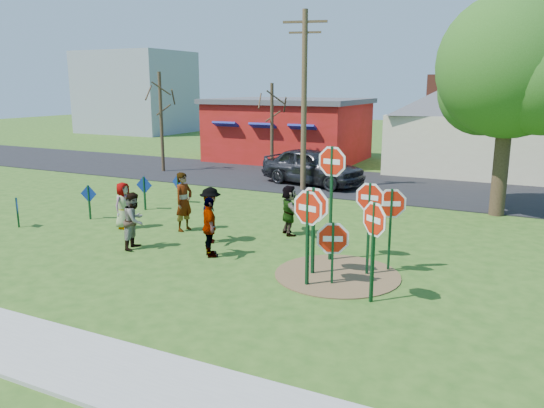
{
  "coord_description": "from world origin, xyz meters",
  "views": [
    {
      "loc": [
        8.66,
        -13.22,
        4.75
      ],
      "look_at": [
        1.63,
        1.04,
        1.17
      ],
      "focal_mm": 35.0,
      "sensor_mm": 36.0,
      "label": 1
    }
  ],
  "objects": [
    {
      "name": "road",
      "position": [
        0.0,
        11.5,
        0.02
      ],
      "size": [
        120.0,
        7.5,
        0.04
      ],
      "primitive_type": "cube",
      "color": "black",
      "rests_on": "ground"
    },
    {
      "name": "ground",
      "position": [
        0.0,
        0.0,
        0.0
      ],
      "size": [
        120.0,
        120.0,
        0.0
      ],
      "primitive_type": "plane",
      "color": "#285016",
      "rests_on": "ground"
    },
    {
      "name": "bare_tree_west",
      "position": [
        -9.77,
        10.44,
        3.52
      ],
      "size": [
        1.8,
        1.8,
        5.44
      ],
      "color": "#382819",
      "rests_on": "ground"
    },
    {
      "name": "sidewalk",
      "position": [
        0.0,
        -7.2,
        0.04
      ],
      "size": [
        22.0,
        1.8,
        0.08
      ],
      "primitive_type": "cube",
      "color": "#9E9E99",
      "rests_on": "ground"
    },
    {
      "name": "stop_sign_c",
      "position": [
        5.17,
        -0.64,
        1.77
      ],
      "size": [
        1.0,
        0.07,
        2.52
      ],
      "rotation": [
        0.0,
        0.0,
        -0.06
      ],
      "color": "#0F3A1D",
      "rests_on": "ground"
    },
    {
      "name": "stop_sign_a",
      "position": [
        4.07,
        -2.0,
        1.72
      ],
      "size": [
        1.1,
        0.31,
        2.49
      ],
      "rotation": [
        0.0,
        0.0,
        -0.26
      ],
      "color": "#0F3A1D",
      "rests_on": "ground"
    },
    {
      "name": "person_c",
      "position": [
        -1.65,
        -1.46,
        0.85
      ],
      "size": [
        0.81,
        0.94,
        1.69
      ],
      "primitive_type": "imported",
      "rotation": [
        0.0,
        0.0,
        1.79
      ],
      "color": "#8F5F3F",
      "rests_on": "ground"
    },
    {
      "name": "person_e",
      "position": [
        0.76,
        -1.15,
        0.86
      ],
      "size": [
        0.99,
        1.02,
        1.71
      ],
      "primitive_type": "imported",
      "rotation": [
        0.0,
        0.0,
        2.31
      ],
      "color": "#522C58",
      "rests_on": "ground"
    },
    {
      "name": "blue_diamond_a",
      "position": [
        -6.82,
        -1.37,
        0.64
      ],
      "size": [
        0.5,
        0.32,
        1.04
      ],
      "rotation": [
        0.0,
        0.0,
        -0.56
      ],
      "color": "#0F3A1D",
      "rests_on": "ground"
    },
    {
      "name": "leafy_tree",
      "position": [
        7.81,
        7.74,
        5.13
      ],
      "size": [
        5.61,
        5.12,
        7.97
      ],
      "color": "#382819",
      "rests_on": "ground"
    },
    {
      "name": "blue_diamond_d",
      "position": [
        -4.19,
        4.16,
        0.73
      ],
      "size": [
        0.64,
        0.14,
        1.19
      ],
      "rotation": [
        0.0,
        0.0,
        -0.2
      ],
      "color": "#0F3A1D",
      "rests_on": "ground"
    },
    {
      "name": "person_d",
      "position": [
        0.03,
        0.05,
        0.86
      ],
      "size": [
        1.07,
        1.28,
        1.72
      ],
      "primitive_type": "imported",
      "rotation": [
        0.0,
        0.0,
        2.03
      ],
      "color": "#35353B",
      "rests_on": "ground"
    },
    {
      "name": "stop_sign_d",
      "position": [
        5.57,
        -0.07,
        1.64
      ],
      "size": [
        0.97,
        0.43,
        2.32
      ],
      "rotation": [
        0.0,
        0.0,
        0.41
      ],
      "color": "#0F3A1D",
      "rests_on": "ground"
    },
    {
      "name": "stop_sign_e",
      "position": [
        4.58,
        -1.65,
        1.08
      ],
      "size": [
        1.0,
        0.44,
        1.7
      ],
      "rotation": [
        0.0,
        0.0,
        0.4
      ],
      "color": "#0F3A1D",
      "rests_on": "ground"
    },
    {
      "name": "stop_sign_b",
      "position": [
        3.92,
        0.02,
        2.43
      ],
      "size": [
        1.1,
        0.18,
        3.31
      ],
      "rotation": [
        0.0,
        0.0,
        -0.15
      ],
      "color": "#0F3A1D",
      "rests_on": "ground"
    },
    {
      "name": "person_f",
      "position": [
        1.83,
        1.89,
        0.81
      ],
      "size": [
        1.37,
        1.44,
        1.63
      ],
      "primitive_type": "imported",
      "rotation": [
        0.0,
        0.0,
        2.31
      ],
      "color": "#1C5331",
      "rests_on": "ground"
    },
    {
      "name": "cream_house",
      "position": [
        5.5,
        18.0,
        2.92
      ],
      "size": [
        9.4,
        9.4,
        6.5
      ],
      "color": "beige",
      "rests_on": "ground"
    },
    {
      "name": "person_b",
      "position": [
        -1.51,
        0.82,
        0.98
      ],
      "size": [
        0.56,
        0.77,
        1.96
      ],
      "primitive_type": "imported",
      "rotation": [
        0.0,
        0.0,
        1.43
      ],
      "color": "#2C8074",
      "rests_on": "ground"
    },
    {
      "name": "distant_building",
      "position": [
        -28.0,
        30.0,
        4.0
      ],
      "size": [
        10.0,
        8.0,
        8.0
      ],
      "primitive_type": "cube",
      "color": "#8C939E",
      "rests_on": "ground"
    },
    {
      "name": "stop_sign_f",
      "position": [
        5.74,
        -2.28,
        1.73
      ],
      "size": [
        0.86,
        0.63,
        2.43
      ],
      "rotation": [
        0.0,
        0.0,
        -0.62
      ],
      "color": "#0F3A1D",
      "rests_on": "ground"
    },
    {
      "name": "bare_tree_east",
      "position": [
        -4.04,
        12.55,
        3.14
      ],
      "size": [
        1.8,
        1.8,
        4.85
      ],
      "color": "#382819",
      "rests_on": "ground"
    },
    {
      "name": "blue_diamond_b",
      "position": [
        -5.46,
        0.55,
        0.78
      ],
      "size": [
        0.64,
        0.14,
        1.26
      ],
      "rotation": [
        0.0,
        0.0,
        0.19
      ],
      "color": "#0F3A1D",
      "rests_on": "ground"
    },
    {
      "name": "suv",
      "position": [
        -0.75,
        10.29,
        0.92
      ],
      "size": [
        5.5,
        3.24,
        1.76
      ],
      "primitive_type": "imported",
      "rotation": [
        0.0,
        0.0,
        1.33
      ],
      "color": "#303036",
      "rests_on": "road"
    },
    {
      "name": "person_a",
      "position": [
        -3.49,
        0.14,
        0.79
      ],
      "size": [
        0.54,
        0.8,
        1.58
      ],
      "primitive_type": "imported",
      "rotation": [
        0.0,
        0.0,
        1.52
      ],
      "color": "#485794",
      "rests_on": "ground"
    },
    {
      "name": "dirt_patch",
      "position": [
        4.5,
        -1.0,
        0.01
      ],
      "size": [
        3.2,
        3.2,
        0.03
      ],
      "primitive_type": "cylinder",
      "color": "brown",
      "rests_on": "ground"
    },
    {
      "name": "utility_pole",
      "position": [
        -0.67,
        8.96,
        4.18
      ],
      "size": [
        1.9,
        0.6,
        7.94
      ],
      "rotation": [
        0.0,
        0.0,
        0.26
      ],
      "color": "#4C3823",
      "rests_on": "ground"
    },
    {
      "name": "red_building",
      "position": [
        -5.5,
        17.99,
        1.97
      ],
      "size": [
        9.4,
        7.69,
        3.9
      ],
      "color": "maroon",
      "rests_on": "ground"
    },
    {
      "name": "blue_diamond_c",
      "position": [
        -4.64,
        2.61,
        0.81
      ],
      "size": [
        0.7,
        0.09,
        1.32
      ],
      "rotation": [
        0.0,
        0.0,
        0.11
      ],
      "color": "#0F3A1D",
      "rests_on": "ground"
    },
    {
      "name": "stop_sign_g",
      "position": [
        3.89,
        -1.2,
        1.65
      ],
      "size": [
        1.16,
        0.24,
        2.42
      ],
      "rotation": [
        0.0,
        0.0,
        -0.19
      ],
      "color": "#0F3A1D",
      "rests_on": "ground"
    }
  ]
}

